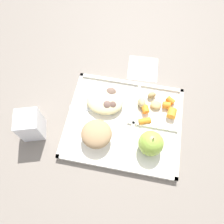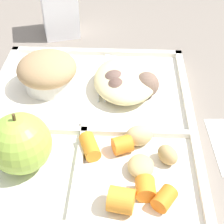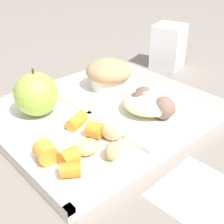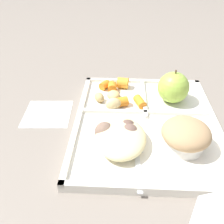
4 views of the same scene
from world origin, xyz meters
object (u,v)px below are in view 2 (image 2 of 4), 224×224
at_px(green_apple, 20,143).
at_px(bran_muffin, 47,72).
at_px(lunch_tray, 87,121).
at_px(plastic_fork, 106,78).
at_px(milk_carton, 60,10).

height_order(green_apple, bran_muffin, green_apple).
bearing_deg(bran_muffin, lunch_tray, -137.81).
relative_size(green_apple, plastic_fork, 0.56).
xyz_separation_m(plastic_fork, milk_carton, (0.16, 0.10, 0.04)).
xyz_separation_m(green_apple, plastic_fork, (0.18, -0.09, -0.03)).
relative_size(lunch_tray, green_apple, 4.39).
distance_m(bran_muffin, milk_carton, 0.19).
height_order(lunch_tray, bran_muffin, bran_muffin).
distance_m(green_apple, plastic_fork, 0.20).
xyz_separation_m(green_apple, bran_muffin, (0.15, 0.00, -0.01)).
relative_size(plastic_fork, milk_carton, 1.46).
bearing_deg(bran_muffin, green_apple, 180.00).
height_order(lunch_tray, milk_carton, milk_carton).
bearing_deg(lunch_tray, plastic_fork, -12.55).
bearing_deg(bran_muffin, plastic_fork, -73.04).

